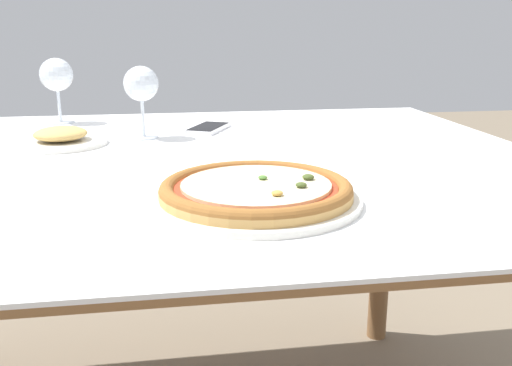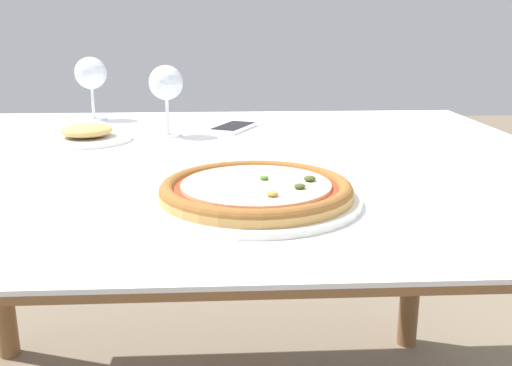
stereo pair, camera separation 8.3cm
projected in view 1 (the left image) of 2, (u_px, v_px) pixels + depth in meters
dining_table at (183, 192)px, 1.13m from camera, size 1.45×1.17×0.73m
pizza_plate at (256, 192)px, 0.83m from camera, size 0.31×0.31×0.04m
wine_glass_far_left at (57, 76)px, 1.47m from camera, size 0.09×0.09×0.17m
wine_glass_far_right at (141, 86)px, 1.27m from camera, size 0.08×0.08×0.16m
cell_phone at (208, 128)px, 1.40m from camera, size 0.13×0.16×0.01m
side_plate at (61, 138)px, 1.23m from camera, size 0.19×0.19×0.04m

